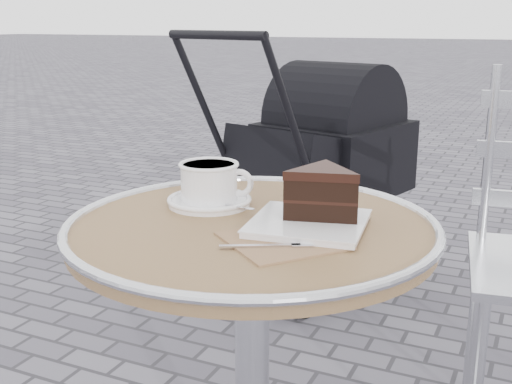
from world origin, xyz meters
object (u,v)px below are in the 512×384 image
at_px(cafe_table, 252,302).
at_px(cappuccino_set, 210,186).
at_px(cake_plate_set, 318,200).
at_px(baby_stroller, 319,170).

xyz_separation_m(cafe_table, cappuccino_set, (-0.13, 0.08, 0.20)).
relative_size(cappuccino_set, cake_plate_set, 0.58).
relative_size(cafe_table, cappuccino_set, 3.68).
xyz_separation_m(cappuccino_set, baby_stroller, (-0.26, 1.42, -0.29)).
distance_m(cafe_table, cake_plate_set, 0.25).
height_order(cappuccino_set, cake_plate_set, cake_plate_set).
distance_m(cappuccino_set, cake_plate_set, 0.26).
relative_size(cappuccino_set, baby_stroller, 0.18).
bearing_deg(cappuccino_set, cake_plate_set, -25.80).
relative_size(cafe_table, baby_stroller, 0.66).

